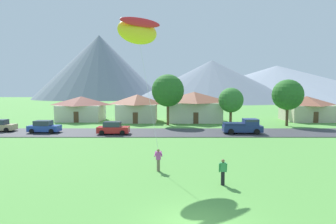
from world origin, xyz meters
name	(u,v)px	position (x,y,z in m)	size (l,w,h in m)	color
road_strip	(177,133)	(0.00, 26.98, 0.04)	(160.00, 7.85, 0.08)	#38383D
mountain_central_ridge	(100,67)	(-44.56, 168.71, 19.92)	(80.60, 80.60, 39.84)	slate
mountain_east_ridge	(212,81)	(21.24, 134.15, 10.39)	(82.80, 82.80, 20.78)	slate
mountain_west_ridge	(277,82)	(64.89, 161.51, 10.11)	(134.59, 134.59, 20.22)	gray
house_leftmost	(82,108)	(-17.98, 42.28, 2.43)	(8.72, 7.00, 4.69)	beige
house_left_center	(194,106)	(3.66, 41.14, 2.89)	(10.40, 8.14, 5.57)	beige
house_right_center	(307,108)	(25.39, 42.16, 2.45)	(8.48, 7.94, 4.74)	beige
house_rightmost	(138,108)	(-7.02, 40.88, 2.64)	(7.77, 7.37, 5.09)	beige
tree_near_left	(168,91)	(-1.28, 35.48, 5.84)	(5.45, 5.45, 8.58)	brown
tree_left_of_center	(231,100)	(9.33, 35.39, 4.23)	(4.17, 4.17, 6.33)	brown
tree_center	(288,95)	(18.44, 34.42, 5.16)	(5.03, 5.03, 7.69)	#4C3823
parked_car_tan_west_end	(0,126)	(-25.31, 27.89, 0.87)	(4.26, 2.19, 1.68)	tan
parked_car_red_mid_west	(113,128)	(-8.61, 25.37, 0.87)	(4.22, 2.12, 1.68)	red
parked_car_blue_mid_east	(44,127)	(-18.42, 26.69, 0.87)	(4.26, 2.19, 1.68)	#2847A8
pickup_truck_navy_west_side	(244,126)	(8.99, 25.98, 1.06)	(5.26, 2.44, 1.99)	navy
kite_flyer_with_kite	(138,32)	(-3.69, 11.31, 10.75)	(4.00, 4.82, 11.97)	#70604C
watcher_person	(223,172)	(2.24, 5.39, 0.88)	(0.56, 0.24, 1.68)	black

